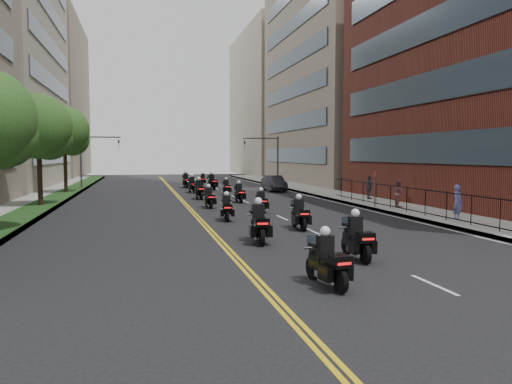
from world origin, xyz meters
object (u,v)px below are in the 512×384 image
at_px(motorcycle_3, 299,215).
at_px(motorcycle_7, 239,194).
at_px(motorcycle_2, 259,225).
at_px(motorcycle_5, 261,203).
at_px(motorcycle_8, 199,190).
at_px(motorcycle_10, 192,185).
at_px(motorcycle_9, 226,188).
at_px(motorcycle_11, 212,183).
at_px(parked_sedan, 274,183).
at_px(motorcycle_12, 186,181).
at_px(pedestrian_c, 369,187).
at_px(motorcycle_13, 203,180).
at_px(pedestrian_a, 458,202).
at_px(motorcycle_0, 327,263).
at_px(pedestrian_b, 399,193).
at_px(motorcycle_6, 209,198).
at_px(motorcycle_4, 227,209).
at_px(motorcycle_1, 357,240).

relative_size(motorcycle_3, motorcycle_7, 1.03).
xyz_separation_m(motorcycle_2, motorcycle_5, (2.62, 10.27, -0.11)).
xyz_separation_m(motorcycle_8, motorcycle_10, (0.14, 6.85, -0.01)).
distance_m(motorcycle_9, motorcycle_11, 6.74).
relative_size(motorcycle_7, parked_sedan, 0.48).
distance_m(motorcycle_12, parked_sedan, 10.58).
bearing_deg(pedestrian_c, parked_sedan, 24.36).
height_order(motorcycle_10, pedestrian_c, pedestrian_c).
bearing_deg(motorcycle_3, motorcycle_13, 93.49).
distance_m(motorcycle_11, pedestrian_a, 29.02).
bearing_deg(motorcycle_0, pedestrian_b, 48.75).
relative_size(motorcycle_9, parked_sedan, 0.46).
distance_m(motorcycle_6, pedestrian_b, 12.59).
bearing_deg(motorcycle_9, motorcycle_6, -104.77).
xyz_separation_m(motorcycle_8, pedestrian_b, (11.91, -10.39, 0.34)).
distance_m(motorcycle_0, motorcycle_4, 14.11).
bearing_deg(motorcycle_12, motorcycle_9, -80.16).
bearing_deg(motorcycle_7, pedestrian_b, -37.01).
xyz_separation_m(motorcycle_1, pedestrian_b, (9.39, 14.02, 0.37)).
bearing_deg(motorcycle_8, pedestrian_b, -45.25).
bearing_deg(motorcycle_5, motorcycle_10, 102.12).
xyz_separation_m(motorcycle_9, motorcycle_11, (-0.32, 6.73, 0.11)).
relative_size(motorcycle_5, motorcycle_8, 0.87).
bearing_deg(motorcycle_0, motorcycle_3, 69.04).
distance_m(motorcycle_0, motorcycle_9, 31.40).
distance_m(motorcycle_13, pedestrian_b, 29.30).
relative_size(motorcycle_0, motorcycle_5, 1.06).
relative_size(motorcycle_8, pedestrian_a, 1.31).
bearing_deg(pedestrian_c, motorcycle_8, 73.65).
bearing_deg(motorcycle_11, motorcycle_8, -111.05).
bearing_deg(motorcycle_4, motorcycle_6, 96.06).
relative_size(motorcycle_3, motorcycle_5, 1.09).
xyz_separation_m(motorcycle_1, pedestrian_a, (9.09, 7.39, 0.40)).
bearing_deg(motorcycle_2, pedestrian_c, 56.83).
height_order(motorcycle_6, pedestrian_b, pedestrian_b).
relative_size(motorcycle_3, motorcycle_4, 1.07).
height_order(motorcycle_0, motorcycle_13, motorcycle_0).
bearing_deg(motorcycle_8, motorcycle_5, -79.50).
bearing_deg(motorcycle_7, pedestrian_c, -6.36).
distance_m(parked_sedan, pedestrian_a, 24.39).
relative_size(motorcycle_7, pedestrian_a, 1.20).
height_order(motorcycle_0, motorcycle_11, motorcycle_11).
bearing_deg(motorcycle_13, motorcycle_2, -87.68).
bearing_deg(motorcycle_0, motorcycle_1, 46.71).
bearing_deg(motorcycle_10, pedestrian_a, -72.12).
bearing_deg(parked_sedan, motorcycle_4, -110.77).
xyz_separation_m(motorcycle_5, pedestrian_b, (9.25, -0.21, 0.44)).
relative_size(motorcycle_13, parked_sedan, 0.47).
bearing_deg(motorcycle_12, pedestrian_a, -74.48).
height_order(motorcycle_2, motorcycle_3, motorcycle_2).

